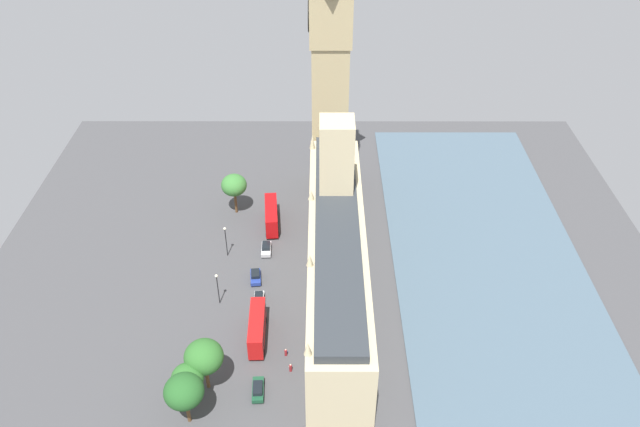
{
  "coord_description": "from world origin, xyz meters",
  "views": [
    {
      "loc": [
        0.88,
        85.94,
        81.3
      ],
      "look_at": [
        1.0,
        -12.38,
        8.41
      ],
      "focal_mm": 35.12,
      "sensor_mm": 36.0,
      "label": 1
    }
  ],
  "objects_px": {
    "car_silver_under_trees": "(266,248)",
    "street_lamp_slot_13": "(226,236)",
    "double_decker_bus_midblock": "(271,215)",
    "car_white_trailing": "(259,299)",
    "double_decker_bus_far_end": "(257,328)",
    "car_blue_leading": "(255,276)",
    "plane_tree_opposite_hall": "(188,378)",
    "plane_tree_slot_10": "(204,357)",
    "pedestrian_kerbside": "(291,368)",
    "street_lamp_slot_12": "(217,284)",
    "pedestrian_corner": "(286,353)",
    "parliament_building": "(336,250)",
    "plane_tree_slot_11": "(234,185)",
    "car_dark_green_near_tower": "(258,389)",
    "plane_tree_by_river_gate": "(184,391)",
    "clock_tower": "(330,61)"
  },
  "relations": [
    {
      "from": "car_blue_leading",
      "to": "car_dark_green_near_tower",
      "type": "distance_m",
      "value": 26.33
    },
    {
      "from": "double_decker_bus_far_end",
      "to": "plane_tree_slot_11",
      "type": "xyz_separation_m",
      "value": [
        7.64,
        -36.68,
        4.4
      ]
    },
    {
      "from": "clock_tower",
      "to": "plane_tree_slot_10",
      "type": "bearing_deg",
      "value": 71.18
    },
    {
      "from": "car_white_trailing",
      "to": "street_lamp_slot_12",
      "type": "relative_size",
      "value": 0.6
    },
    {
      "from": "street_lamp_slot_12",
      "to": "car_white_trailing",
      "type": "bearing_deg",
      "value": -179.68
    },
    {
      "from": "clock_tower",
      "to": "pedestrian_kerbside",
      "type": "height_order",
      "value": "clock_tower"
    },
    {
      "from": "car_white_trailing",
      "to": "plane_tree_slot_10",
      "type": "distance_m",
      "value": 20.84
    },
    {
      "from": "pedestrian_corner",
      "to": "plane_tree_slot_11",
      "type": "distance_m",
      "value": 42.82
    },
    {
      "from": "pedestrian_corner",
      "to": "parliament_building",
      "type": "bearing_deg",
      "value": 103.95
    },
    {
      "from": "pedestrian_kerbside",
      "to": "street_lamp_slot_12",
      "type": "relative_size",
      "value": 0.24
    },
    {
      "from": "plane_tree_slot_11",
      "to": "parliament_building",
      "type": "bearing_deg",
      "value": 132.69
    },
    {
      "from": "parliament_building",
      "to": "plane_tree_slot_10",
      "type": "xyz_separation_m",
      "value": [
        20.66,
        23.74,
        -1.31
      ]
    },
    {
      "from": "double_decker_bus_far_end",
      "to": "pedestrian_corner",
      "type": "bearing_deg",
      "value": -38.25
    },
    {
      "from": "pedestrian_corner",
      "to": "plane_tree_slot_10",
      "type": "height_order",
      "value": "plane_tree_slot_10"
    },
    {
      "from": "double_decker_bus_midblock",
      "to": "pedestrian_kerbside",
      "type": "height_order",
      "value": "double_decker_bus_midblock"
    },
    {
      "from": "parliament_building",
      "to": "plane_tree_by_river_gate",
      "type": "height_order",
      "value": "parliament_building"
    },
    {
      "from": "plane_tree_slot_11",
      "to": "pedestrian_kerbside",
      "type": "bearing_deg",
      "value": 107.25
    },
    {
      "from": "double_decker_bus_midblock",
      "to": "pedestrian_corner",
      "type": "bearing_deg",
      "value": 92.46
    },
    {
      "from": "double_decker_bus_far_end",
      "to": "plane_tree_slot_11",
      "type": "bearing_deg",
      "value": 100.24
    },
    {
      "from": "clock_tower",
      "to": "car_dark_green_near_tower",
      "type": "bearing_deg",
      "value": 78.76
    },
    {
      "from": "double_decker_bus_midblock",
      "to": "car_white_trailing",
      "type": "xyz_separation_m",
      "value": [
        0.88,
        23.27,
        -1.75
      ]
    },
    {
      "from": "double_decker_bus_midblock",
      "to": "plane_tree_slot_10",
      "type": "bearing_deg",
      "value": 75.13
    },
    {
      "from": "parliament_building",
      "to": "car_dark_green_near_tower",
      "type": "bearing_deg",
      "value": 63.09
    },
    {
      "from": "car_blue_leading",
      "to": "double_decker_bus_far_end",
      "type": "relative_size",
      "value": 0.41
    },
    {
      "from": "clock_tower",
      "to": "car_dark_green_near_tower",
      "type": "xyz_separation_m",
      "value": [
        11.76,
        59.15,
        -29.34
      ]
    },
    {
      "from": "car_dark_green_near_tower",
      "to": "plane_tree_slot_11",
      "type": "bearing_deg",
      "value": 97.3
    },
    {
      "from": "car_dark_green_near_tower",
      "to": "street_lamp_slot_12",
      "type": "bearing_deg",
      "value": 110.53
    },
    {
      "from": "pedestrian_kerbside",
      "to": "street_lamp_slot_13",
      "type": "distance_m",
      "value": 32.39
    },
    {
      "from": "double_decker_bus_midblock",
      "to": "plane_tree_slot_11",
      "type": "relative_size",
      "value": 1.14
    },
    {
      "from": "double_decker_bus_midblock",
      "to": "car_silver_under_trees",
      "type": "distance_m",
      "value": 8.97
    },
    {
      "from": "pedestrian_corner",
      "to": "street_lamp_slot_12",
      "type": "bearing_deg",
      "value": 176.24
    },
    {
      "from": "double_decker_bus_far_end",
      "to": "car_blue_leading",
      "type": "bearing_deg",
      "value": 94.66
    },
    {
      "from": "parliament_building",
      "to": "plane_tree_slot_10",
      "type": "height_order",
      "value": "parliament_building"
    },
    {
      "from": "car_silver_under_trees",
      "to": "car_dark_green_near_tower",
      "type": "xyz_separation_m",
      "value": [
        -1.13,
        34.52,
        -0.0
      ]
    },
    {
      "from": "car_blue_leading",
      "to": "plane_tree_opposite_hall",
      "type": "distance_m",
      "value": 29.33
    },
    {
      "from": "car_blue_leading",
      "to": "street_lamp_slot_13",
      "type": "relative_size",
      "value": 0.62
    },
    {
      "from": "car_silver_under_trees",
      "to": "pedestrian_kerbside",
      "type": "height_order",
      "value": "car_silver_under_trees"
    },
    {
      "from": "double_decker_bus_midblock",
      "to": "pedestrian_corner",
      "type": "xyz_separation_m",
      "value": [
        -4.6,
        35.66,
        -1.95
      ]
    },
    {
      "from": "plane_tree_slot_10",
      "to": "car_silver_under_trees",
      "type": "bearing_deg",
      "value": -101.62
    },
    {
      "from": "double_decker_bus_midblock",
      "to": "street_lamp_slot_13",
      "type": "distance_m",
      "value": 13.06
    },
    {
      "from": "car_white_trailing",
      "to": "car_dark_green_near_tower",
      "type": "relative_size",
      "value": 0.89
    },
    {
      "from": "double_decker_bus_midblock",
      "to": "car_blue_leading",
      "type": "distance_m",
      "value": 17.3
    },
    {
      "from": "plane_tree_slot_10",
      "to": "double_decker_bus_midblock",
      "type": "bearing_deg",
      "value": -99.98
    },
    {
      "from": "plane_tree_by_river_gate",
      "to": "plane_tree_slot_11",
      "type": "xyz_separation_m",
      "value": [
        -1.31,
        -53.09,
        0.14
      ]
    },
    {
      "from": "parliament_building",
      "to": "pedestrian_kerbside",
      "type": "relative_size",
      "value": 38.11
    },
    {
      "from": "pedestrian_corner",
      "to": "car_blue_leading",
      "type": "bearing_deg",
      "value": 150.09
    },
    {
      "from": "clock_tower",
      "to": "car_dark_green_near_tower",
      "type": "distance_m",
      "value": 67.07
    },
    {
      "from": "plane_tree_slot_10",
      "to": "plane_tree_slot_11",
      "type": "bearing_deg",
      "value": -89.21
    },
    {
      "from": "car_dark_green_near_tower",
      "to": "plane_tree_by_river_gate",
      "type": "height_order",
      "value": "plane_tree_by_river_gate"
    },
    {
      "from": "car_silver_under_trees",
      "to": "street_lamp_slot_13",
      "type": "bearing_deg",
      "value": 6.31
    }
  ]
}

